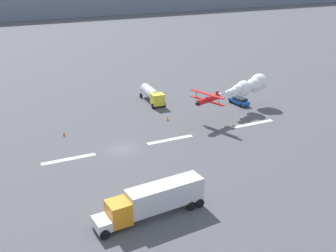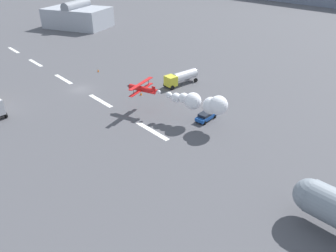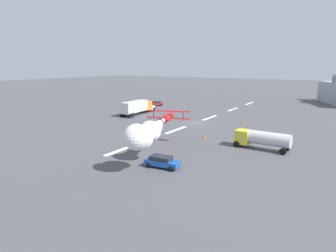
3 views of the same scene
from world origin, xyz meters
The scene contains 11 objects.
ground_plane centered at (0.00, 0.00, 0.00)m, with size 440.00×440.00×0.00m, color #4C4C51.
runway_stripe_2 centered at (-8.26, 0.00, 0.01)m, with size 8.00×0.90×0.01m, color white.
runway_stripe_3 centered at (8.26, 0.00, 0.01)m, with size 8.00×0.90×0.01m, color white.
runway_stripe_4 centered at (24.78, 0.00, 0.01)m, with size 8.00×0.90×0.01m, color white.
mountain_ridge_distant centered at (0.00, 156.52, 7.37)m, with size 396.00×16.00×14.75m, color slate.
stunt_biplane_red centered at (28.42, 7.51, 4.37)m, with size 19.34×9.93×3.54m.
semi_truck_orange centered at (-2.52, -18.50, 2.11)m, with size 13.41×3.97×3.70m.
fuel_tanker_truck centered at (12.95, 18.36, 1.74)m, with size 3.10×8.57×2.90m.
airport_staff_sedan centered at (28.27, 9.77, 0.81)m, with size 2.49×4.71×1.52m.
traffic_cone_near centered at (-7.05, 8.83, 0.38)m, with size 0.44×0.44×0.75m, color orange.
traffic_cone_far centered at (11.56, 7.93, 0.38)m, with size 0.44×0.44×0.75m, color orange.
Camera 1 is at (-18.29, -55.98, 27.80)m, focal length 44.59 mm.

